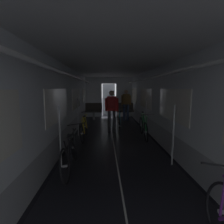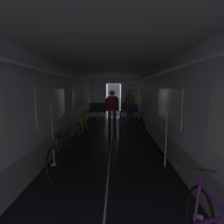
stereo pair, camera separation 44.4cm
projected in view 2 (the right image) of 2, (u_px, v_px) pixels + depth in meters
The scene contains 9 objects.
train_car_shell at pixel (111, 91), 5.17m from camera, with size 3.14×12.34×2.57m.
bench_seat_far_left at pixel (98, 109), 9.78m from camera, with size 0.98×0.51×0.95m.
bench_seat_far_right at pixel (129, 110), 9.74m from camera, with size 0.98×0.51×0.95m.
bicycle_yellow at pixel (83, 128), 6.03m from camera, with size 0.44×1.69×0.96m.
bicycle_black at pixel (62, 152), 3.73m from camera, with size 0.44×1.69×0.96m.
bicycle_green at pixel (143, 128), 6.06m from camera, with size 0.44×1.69×0.94m.
person_cyclist_aisle at pixel (112, 108), 6.67m from camera, with size 0.55×0.42×1.69m.
bicycle_teal_in_aisle at pixel (120, 122), 7.01m from camera, with size 0.44×1.69×0.94m.
person_standing_near_bench at pixel (130, 103), 9.31m from camera, with size 0.53×0.23×1.69m.
Camera 2 is at (0.16, -1.61, 1.76)m, focal length 27.42 mm.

